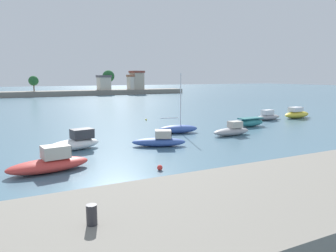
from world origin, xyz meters
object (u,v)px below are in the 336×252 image
at_px(moored_boat_6, 250,122).
at_px(moored_boat_2, 76,142).
at_px(moored_boat_3, 160,141).
at_px(moored_boat_8, 297,114).
at_px(mooring_buoy_2, 146,120).
at_px(moored_boat_1, 50,163).
at_px(moored_boat_4, 178,129).
at_px(moored_boat_7, 268,116).
at_px(mooring_buoy_1, 160,168).
at_px(moored_boat_5, 232,131).
at_px(mooring_buoy_0, 296,109).
at_px(mooring_bollard, 92,215).

bearing_deg(moored_boat_6, moored_boat_2, -173.32).
height_order(moored_boat_3, moored_boat_6, moored_boat_3).
distance_m(moored_boat_8, mooring_buoy_2, 22.80).
xyz_separation_m(moored_boat_1, moored_boat_2, (2.84, 5.84, 0.06)).
distance_m(moored_boat_4, moored_boat_6, 10.43).
bearing_deg(moored_boat_7, mooring_buoy_1, -153.99).
bearing_deg(moored_boat_6, mooring_buoy_2, 129.39).
distance_m(moored_boat_1, moored_boat_8, 38.91).
distance_m(moored_boat_5, mooring_buoy_2, 15.37).
xyz_separation_m(moored_boat_8, mooring_buoy_1, (-30.25, -15.49, -0.45)).
xyz_separation_m(moored_boat_3, mooring_buoy_2, (5.58, 16.35, -0.40)).
xyz_separation_m(moored_boat_1, mooring_buoy_0, (45.67, 20.47, -0.37)).
bearing_deg(moored_boat_5, moored_boat_4, 138.28).
bearing_deg(mooring_buoy_0, moored_boat_6, -151.29).
bearing_deg(mooring_buoy_1, moored_boat_7, 32.51).
relative_size(moored_boat_3, mooring_buoy_2, 20.57).
bearing_deg(mooring_buoy_0, mooring_buoy_1, -148.94).
height_order(moored_boat_7, moored_boat_8, moored_boat_8).
bearing_deg(moored_boat_1, moored_boat_3, 13.18).
bearing_deg(mooring_buoy_0, moored_boat_5, -150.16).
xyz_separation_m(mooring_bollard, moored_boat_2, (3.29, 19.50, -1.87)).
bearing_deg(mooring_buoy_2, moored_boat_8, -19.75).
bearing_deg(moored_boat_2, moored_boat_1, -127.34).
relative_size(moored_boat_7, mooring_buoy_0, 10.75).
relative_size(moored_boat_2, moored_boat_7, 1.02).
bearing_deg(mooring_buoy_0, moored_boat_4, -159.81).
height_order(mooring_bollard, moored_boat_2, mooring_bollard).
bearing_deg(moored_boat_1, mooring_bollard, -99.77).
xyz_separation_m(moored_boat_6, moored_boat_7, (6.48, 3.65, -0.02)).
relative_size(moored_boat_7, mooring_buoy_1, 12.40).
distance_m(moored_boat_2, moored_boat_8, 34.67).
relative_size(moored_boat_2, moored_boat_4, 0.71).
bearing_deg(mooring_bollard, mooring_buoy_1, 56.26).
height_order(moored_boat_4, moored_boat_7, moored_boat_4).
bearing_deg(mooring_bollard, moored_boat_1, 88.09).
relative_size(moored_boat_5, moored_boat_7, 0.98).
distance_m(mooring_bollard, mooring_buoy_0, 57.42).
bearing_deg(moored_boat_8, mooring_buoy_1, -159.92).
bearing_deg(mooring_buoy_0, moored_boat_8, -137.61).
bearing_deg(mooring_buoy_0, moored_boat_1, -155.86).
relative_size(moored_boat_5, mooring_buoy_2, 18.75).
xyz_separation_m(mooring_buoy_0, mooring_buoy_1, (-39.05, -23.52, -0.03)).
bearing_deg(moored_boat_5, mooring_bollard, -137.25).
distance_m(moored_boat_1, moored_boat_2, 6.50).
xyz_separation_m(moored_boat_5, moored_boat_6, (5.95, 3.94, 0.01)).
bearing_deg(moored_boat_5, mooring_buoy_1, -147.68).
bearing_deg(mooring_buoy_1, mooring_buoy_0, 31.06).
relative_size(moored_boat_2, moored_boat_6, 1.18).
height_order(moored_boat_1, mooring_buoy_1, moored_boat_1).
distance_m(moored_boat_3, mooring_buoy_2, 17.28).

